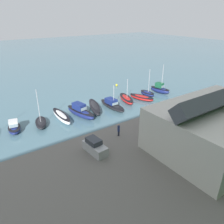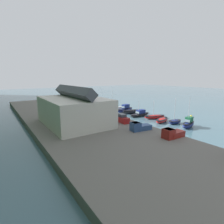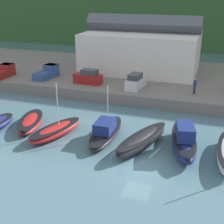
% 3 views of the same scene
% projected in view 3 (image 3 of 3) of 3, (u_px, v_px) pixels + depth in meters
% --- Properties ---
extents(ground_plane, '(320.00, 320.00, 0.00)m').
position_uv_depth(ground_plane, '(138.00, 168.00, 27.97)').
color(ground_plane, slate).
extents(quay_promenade, '(91.07, 24.22, 1.59)m').
position_uv_depth(quay_promenade, '(178.00, 81.00, 51.17)').
color(quay_promenade, slate).
rests_on(quay_promenade, ground_plane).
extents(harbor_clubhouse, '(19.25, 12.98, 9.35)m').
position_uv_depth(harbor_clubhouse, '(142.00, 50.00, 53.48)').
color(harbor_clubhouse, silver).
rests_on(harbor_clubhouse, quay_promenade).
extents(moored_boat_2, '(4.48, 7.15, 1.03)m').
position_uv_depth(moored_boat_2, '(30.00, 122.00, 36.02)').
color(moored_boat_2, red).
rests_on(moored_boat_2, ground_plane).
extents(moored_boat_3, '(4.38, 7.50, 5.88)m').
position_uv_depth(moored_boat_3, '(56.00, 131.00, 33.67)').
color(moored_boat_3, red).
rests_on(moored_boat_3, ground_plane).
extents(moored_boat_4, '(2.70, 8.41, 5.64)m').
position_uv_depth(moored_boat_4, '(106.00, 131.00, 33.22)').
color(moored_boat_4, black).
rests_on(moored_boat_4, ground_plane).
extents(moored_boat_5, '(4.66, 8.67, 1.54)m').
position_uv_depth(moored_boat_5, '(142.00, 140.00, 31.16)').
color(moored_boat_5, black).
rests_on(moored_boat_5, ground_plane).
extents(moored_boat_6, '(3.96, 8.60, 2.86)m').
position_uv_depth(moored_boat_6, '(184.00, 141.00, 30.59)').
color(moored_boat_6, navy).
rests_on(moored_boat_6, ground_plane).
extents(parked_car_0, '(4.32, 2.09, 2.16)m').
position_uv_depth(parked_car_0, '(88.00, 77.00, 46.70)').
color(parked_car_0, maroon).
rests_on(parked_car_0, quay_promenade).
extents(parked_car_1, '(2.23, 4.37, 2.16)m').
position_uv_depth(parked_car_1, '(136.00, 82.00, 44.51)').
color(parked_car_1, silver).
rests_on(parked_car_1, quay_promenade).
extents(pickup_truck_0, '(2.51, 4.93, 1.90)m').
position_uv_depth(pickup_truck_0, '(48.00, 72.00, 49.96)').
color(pickup_truck_0, '#2D4C84').
rests_on(pickup_truck_0, quay_promenade).
extents(pickup_truck_1, '(2.12, 4.79, 1.90)m').
position_uv_depth(pickup_truck_1, '(3.00, 72.00, 50.26)').
color(pickup_truck_1, maroon).
rests_on(pickup_truck_1, quay_promenade).
extents(person_on_quay, '(0.40, 0.40, 2.14)m').
position_uv_depth(person_on_quay, '(195.00, 86.00, 41.92)').
color(person_on_quay, '#232838').
rests_on(person_on_quay, quay_promenade).
extents(dog_on_quay, '(0.42, 0.88, 0.68)m').
position_uv_depth(dog_on_quay, '(159.00, 82.00, 46.17)').
color(dog_on_quay, tan).
rests_on(dog_on_quay, quay_promenade).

